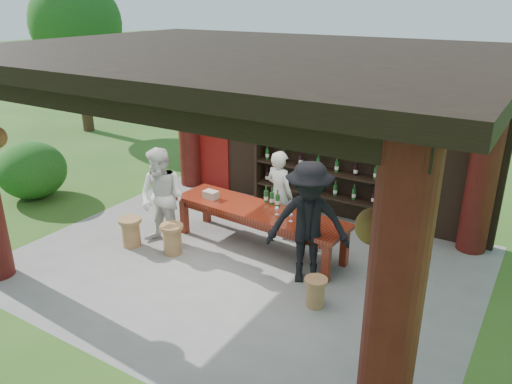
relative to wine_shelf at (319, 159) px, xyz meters
The scene contains 14 objects.
ground 2.74m from the wine_shelf, 94.14° to the right, with size 90.00×90.00×0.00m, color #2D5119.
pavilion 2.23m from the wine_shelf, 95.38° to the right, with size 7.50×6.00×3.60m.
wine_shelf is the anchor object (origin of this frame).
tasting_table 1.95m from the wine_shelf, 97.25° to the right, with size 3.29×1.05×0.75m.
stool_near_left 3.28m from the wine_shelf, 116.74° to the right, with size 0.41×0.41×0.53m.
stool_near_right 3.39m from the wine_shelf, 64.81° to the right, with size 0.34×0.34×0.44m.
stool_far_left 3.84m from the wine_shelf, 126.64° to the right, with size 0.40×0.40×0.53m.
host 1.29m from the wine_shelf, 98.84° to the right, with size 0.60×0.39×1.65m, color silver.
guest_woman 3.17m from the wine_shelf, 123.71° to the right, with size 0.87×0.68×1.79m, color silver.
guest_man 2.56m from the wine_shelf, 68.05° to the right, with size 1.27×0.73×1.96m, color black.
table_bottles 1.58m from the wine_shelf, 96.06° to the right, with size 0.35×0.14×0.31m.
table_glasses 2.03m from the wine_shelf, 74.36° to the right, with size 0.82×0.19×0.15m.
napkin_basket 2.29m from the wine_shelf, 123.60° to the right, with size 0.26×0.18×0.14m, color #BF6672.
shrubs 2.82m from the wine_shelf, 31.05° to the right, with size 14.71×9.32×1.36m.
Camera 1 is at (4.07, -6.16, 4.19)m, focal length 35.00 mm.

